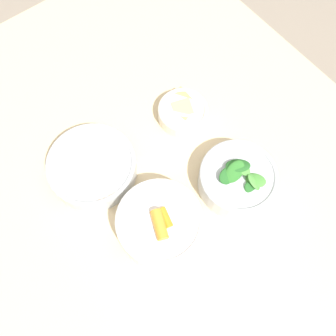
# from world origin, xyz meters

# --- Properties ---
(ground_plane) EXTENTS (10.00, 10.00, 0.00)m
(ground_plane) POSITION_xyz_m (0.00, 0.00, 0.00)
(ground_plane) COLOR gray
(dining_table) EXTENTS (1.35, 1.09, 0.74)m
(dining_table) POSITION_xyz_m (0.00, 0.00, 0.65)
(dining_table) COLOR beige
(dining_table) RESTS_ON ground_plane
(bowl_carrots) EXTENTS (0.18, 0.18, 0.08)m
(bowl_carrots) POSITION_xyz_m (-0.05, 0.04, 0.78)
(bowl_carrots) COLOR white
(bowl_carrots) RESTS_ON dining_table
(bowl_greens) EXTENTS (0.17, 0.17, 0.09)m
(bowl_greens) POSITION_xyz_m (-0.08, -0.16, 0.77)
(bowl_greens) COLOR silver
(bowl_greens) RESTS_ON dining_table
(bowl_beans_hotdog) EXTENTS (0.20, 0.20, 0.05)m
(bowl_beans_hotdog) POSITION_xyz_m (0.15, 0.07, 0.76)
(bowl_beans_hotdog) COLOR silver
(bowl_beans_hotdog) RESTS_ON dining_table
(bowl_cookies) EXTENTS (0.12, 0.12, 0.04)m
(bowl_cookies) POSITION_xyz_m (0.13, -0.18, 0.76)
(bowl_cookies) COLOR silver
(bowl_cookies) RESTS_ON dining_table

